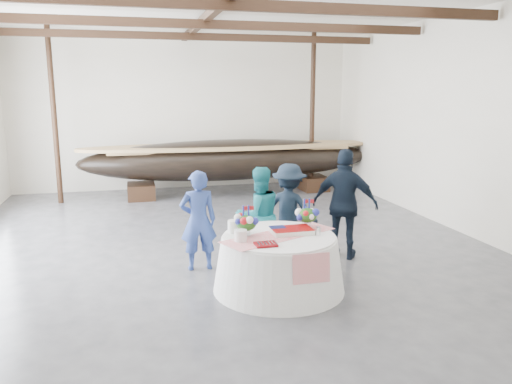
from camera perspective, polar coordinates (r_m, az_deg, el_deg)
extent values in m
cube|color=#3D3D42|center=(9.73, -3.86, -5.99)|extent=(10.00, 12.00, 0.01)
cube|color=silver|center=(15.23, -8.05, 8.95)|extent=(10.00, 0.02, 4.50)
cube|color=silver|center=(3.59, 12.97, 0.15)|extent=(10.00, 0.02, 4.50)
cube|color=silver|center=(11.29, 22.02, 7.30)|extent=(0.02, 12.00, 4.50)
cube|color=black|center=(8.39, -2.98, 20.60)|extent=(9.80, 0.12, 0.18)
cube|color=black|center=(10.83, -5.67, 18.54)|extent=(9.80, 0.12, 0.18)
cube|color=black|center=(13.29, -7.34, 17.22)|extent=(9.80, 0.12, 0.18)
cube|color=black|center=(9.38, -4.25, 20.44)|extent=(0.15, 11.76, 0.15)
cylinder|color=black|center=(13.88, -22.07, 7.96)|extent=(0.14, 0.14, 4.50)
cylinder|color=black|center=(14.67, 6.45, 8.89)|extent=(0.14, 0.14, 4.50)
cube|color=black|center=(14.00, -12.98, 0.10)|extent=(0.73, 0.94, 0.42)
cube|color=black|center=(14.93, 6.55, 1.04)|extent=(0.73, 0.94, 0.42)
ellipsoid|color=black|center=(14.13, -2.93, 3.70)|extent=(8.33, 1.67, 1.15)
cube|color=#9E7A4C|center=(14.09, -2.94, 4.96)|extent=(6.66, 1.09, 0.06)
cone|color=white|center=(7.50, 2.62, -8.14)|extent=(1.96, 1.96, 0.81)
cylinder|color=white|center=(7.37, 2.65, -5.11)|extent=(1.66, 1.66, 0.04)
cube|color=red|center=(7.37, 2.65, -4.94)|extent=(1.88, 1.25, 0.01)
cube|color=white|center=(7.47, 4.08, -4.47)|extent=(0.60, 0.40, 0.07)
cylinder|color=white|center=(7.06, -1.77, -5.01)|extent=(0.18, 0.18, 0.17)
cylinder|color=white|center=(7.50, -2.57, -3.94)|extent=(0.18, 0.18, 0.18)
cube|color=#670909|center=(6.89, 1.11, -6.00)|extent=(0.30, 0.24, 0.03)
cone|color=silver|center=(7.42, 7.11, -4.44)|extent=(0.09, 0.09, 0.12)
imported|color=navy|center=(8.25, -6.61, -3.25)|extent=(0.61, 0.41, 1.67)
imported|color=teal|center=(8.50, 0.33, -2.70)|extent=(0.89, 0.74, 1.68)
imported|color=black|center=(8.91, 3.79, -2.07)|extent=(1.24, 1.09, 1.67)
imported|color=black|center=(8.85, 10.13, -1.39)|extent=(1.21, 1.04, 1.95)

